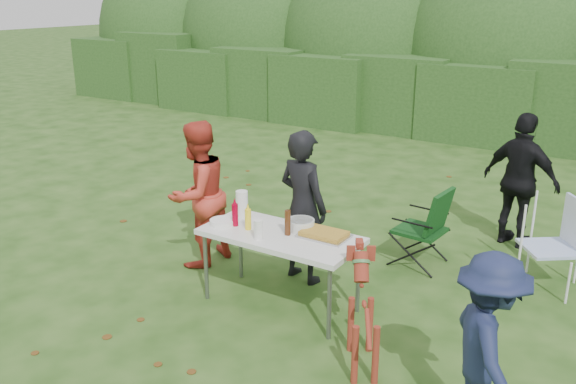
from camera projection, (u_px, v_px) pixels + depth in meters
The scene contains 20 objects.
ground at pixel (235, 306), 5.86m from camera, with size 80.00×80.00×0.00m, color #1E4211.
hedge_row at pixel (479, 98), 12.00m from camera, with size 22.00×1.40×1.70m, color #23471C.
shrub_backdrop at pixel (504, 53), 13.04m from camera, with size 20.00×2.60×3.20m, color #3D6628.
folding_table at pixel (280, 239), 5.67m from camera, with size 1.50×0.70×0.74m.
person_cook at pixel (303, 207), 6.18m from camera, with size 0.58×0.38×1.60m, color black.
person_red_jacket at pixel (198, 194), 6.55m from camera, with size 0.78×0.60×1.60m, color red.
person_black_puffy at pixel (521, 181), 7.03m from camera, with size 0.93×0.39×1.59m, color black.
child at pixel (488, 347), 4.01m from camera, with size 0.85×0.49×1.32m, color #1A2144.
dog at pixel (364, 319), 4.79m from camera, with size 0.90×0.36×0.85m, color maroon, non-canonical shape.
camping_chair at pixel (420, 226), 6.62m from camera, with size 0.56×0.56×0.90m, color #103D14, non-canonical shape.
lawn_chair at pixel (551, 244), 6.08m from camera, with size 0.56×0.56×0.94m, color #5F86D5, non-canonical shape.
food_tray at pixel (324, 236), 5.57m from camera, with size 0.45×0.30×0.02m, color #B7B7BA.
focaccia_bread at pixel (324, 233), 5.56m from camera, with size 0.40×0.26×0.04m, color #B4862C.
mustard_bottle at pixel (248, 219), 5.72m from camera, with size 0.06×0.06×0.20m, color yellow.
ketchup_bottle at pixel (235, 215), 5.81m from camera, with size 0.06×0.06×0.22m, color maroon.
beer_bottle at pixel (288, 223), 5.59m from camera, with size 0.06×0.06×0.24m, color #47230F.
paper_towel_roll at pixel (242, 204), 6.05m from camera, with size 0.12×0.12×0.26m, color white.
cup_stack at pixel (258, 230), 5.50m from camera, with size 0.08×0.08×0.18m, color white.
pasta_bowl at pixel (301, 225), 5.73m from camera, with size 0.26×0.26×0.10m, color silver.
plate_stack at pixel (222, 222), 5.86m from camera, with size 0.24×0.24×0.05m, color white.
Camera 1 is at (3.23, -4.13, 2.89)m, focal length 38.00 mm.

